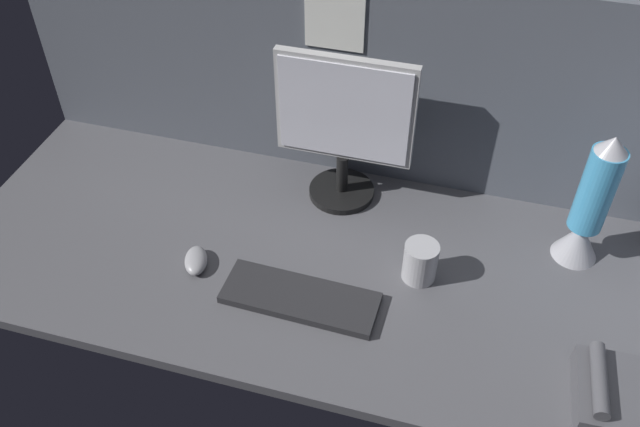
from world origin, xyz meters
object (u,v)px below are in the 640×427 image
Objects in this scene: keyboard at (300,298)px; mouse at (196,261)px; lava_lamp at (589,209)px; monitor at (344,125)px; mug_steel at (420,262)px; desk_phone at (616,396)px.

mouse is at bearing 173.78° from keyboard.
keyboard is at bearing -151.84° from lava_lamp.
monitor is 45.96cm from keyboard.
mug_steel is at bearing -153.51° from lava_lamp.
mug_steel reaches higher than mouse.
mouse is 0.93× the size of mug_steel.
mouse is 96.03cm from lava_lamp.
monitor is 4.08× the size of mug_steel.
lava_lamp is at bearing 26.49° from mug_steel.
mouse is at bearing -161.96° from lava_lamp.
keyboard is 3.85× the size of mouse.
mouse is 0.49× the size of desk_phone.
lava_lamp reaches higher than desk_phone.
lava_lamp is 1.88× the size of desk_phone.
lava_lamp reaches higher than mug_steel.
mouse is (-28.07, -36.58, -21.14)cm from monitor.
mouse is (-28.18, 3.86, 0.70)cm from keyboard.
desk_phone is (8.04, -42.14, -12.28)cm from lava_lamp.
desk_phone is at bearing -27.85° from mouse.
lava_lamp is at bearing -2.45° from mouse.
mug_steel reaches higher than keyboard.
mouse reaches higher than keyboard.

